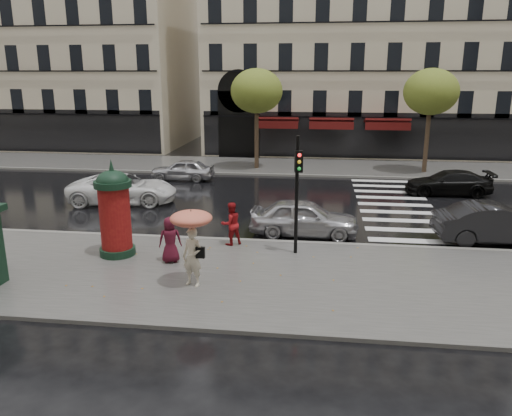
# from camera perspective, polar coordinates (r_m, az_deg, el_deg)

# --- Properties ---
(ground) EXTENTS (160.00, 160.00, 0.00)m
(ground) POSITION_cam_1_polar(r_m,az_deg,el_deg) (16.52, -0.82, -7.45)
(ground) COLOR black
(ground) RESTS_ON ground
(near_sidewalk) EXTENTS (90.00, 7.00, 0.12)m
(near_sidewalk) POSITION_cam_1_polar(r_m,az_deg,el_deg) (16.04, -1.07, -7.93)
(near_sidewalk) COLOR #474744
(near_sidewalk) RESTS_ON ground
(far_sidewalk) EXTENTS (90.00, 6.00, 0.12)m
(far_sidewalk) POSITION_cam_1_polar(r_m,az_deg,el_deg) (34.73, 3.56, 4.75)
(far_sidewalk) COLOR #474744
(far_sidewalk) RESTS_ON ground
(near_kerb) EXTENTS (90.00, 0.25, 0.14)m
(near_kerb) POSITION_cam_1_polar(r_m,az_deg,el_deg) (19.27, 0.42, -3.84)
(near_kerb) COLOR slate
(near_kerb) RESTS_ON ground
(far_kerb) EXTENTS (90.00, 0.25, 0.14)m
(far_kerb) POSITION_cam_1_polar(r_m,az_deg,el_deg) (31.79, 3.20, 3.79)
(far_kerb) COLOR slate
(far_kerb) RESTS_ON ground
(zebra_crossing) EXTENTS (3.60, 11.75, 0.01)m
(zebra_crossing) POSITION_cam_1_polar(r_m,az_deg,el_deg) (25.78, 15.57, 0.38)
(zebra_crossing) COLOR silver
(zebra_crossing) RESTS_ON ground
(bldg_far_corner) EXTENTS (26.00, 14.00, 22.90)m
(bldg_far_corner) POSITION_cam_1_polar(r_m,az_deg,el_deg) (45.52, 12.90, 21.12)
(bldg_far_corner) COLOR #B7A88C
(bldg_far_corner) RESTS_ON ground
(bldg_far_left) EXTENTS (24.00, 14.00, 22.90)m
(bldg_far_left) POSITION_cam_1_polar(r_m,az_deg,el_deg) (51.38, -22.23, 19.71)
(bldg_far_left) COLOR #B7A88C
(bldg_far_left) RESTS_ON ground
(tree_far_left) EXTENTS (3.40, 3.40, 6.64)m
(tree_far_left) POSITION_cam_1_polar(r_m,az_deg,el_deg) (33.37, 0.07, 13.19)
(tree_far_left) COLOR #38281C
(tree_far_left) RESTS_ON ground
(tree_far_right) EXTENTS (3.40, 3.40, 6.64)m
(tree_far_right) POSITION_cam_1_polar(r_m,az_deg,el_deg) (33.81, 19.37, 12.38)
(tree_far_right) COLOR #38281C
(tree_far_right) RESTS_ON ground
(woman_umbrella) EXTENTS (1.25, 1.25, 2.41)m
(woman_umbrella) POSITION_cam_1_polar(r_m,az_deg,el_deg) (14.91, -7.35, -3.11)
(woman_umbrella) COLOR beige
(woman_umbrella) RESTS_ON near_sidewalk
(woman_red) EXTENTS (1.00, 0.96, 1.63)m
(woman_red) POSITION_cam_1_polar(r_m,az_deg,el_deg) (18.58, -2.88, -1.79)
(woman_red) COLOR maroon
(woman_red) RESTS_ON near_sidewalk
(man_burgundy) EXTENTS (0.89, 0.71, 1.58)m
(man_burgundy) POSITION_cam_1_polar(r_m,az_deg,el_deg) (17.11, -9.79, -3.60)
(man_burgundy) COLOR #470E1C
(man_burgundy) RESTS_ON near_sidewalk
(morris_column) EXTENTS (1.27, 1.27, 3.43)m
(morris_column) POSITION_cam_1_polar(r_m,az_deg,el_deg) (17.98, -15.86, -0.20)
(morris_column) COLOR black
(morris_column) RESTS_ON near_sidewalk
(traffic_light) EXTENTS (0.30, 0.41, 4.19)m
(traffic_light) POSITION_cam_1_polar(r_m,az_deg,el_deg) (17.23, 4.75, 2.75)
(traffic_light) COLOR black
(traffic_light) RESTS_ON near_sidewalk
(car_silver) EXTENTS (4.37, 1.84, 1.48)m
(car_silver) POSITION_cam_1_polar(r_m,az_deg,el_deg) (20.10, 5.51, -1.10)
(car_silver) COLOR #B0AFB4
(car_silver) RESTS_ON ground
(car_darkgrey) EXTENTS (4.75, 1.98, 1.53)m
(car_darkgrey) POSITION_cam_1_polar(r_m,az_deg,el_deg) (21.23, 25.84, -1.63)
(car_darkgrey) COLOR black
(car_darkgrey) RESTS_ON ground
(car_white) EXTENTS (5.60, 3.16, 1.48)m
(car_white) POSITION_cam_1_polar(r_m,az_deg,el_deg) (25.88, -14.96, 2.16)
(car_white) COLOR white
(car_white) RESTS_ON ground
(car_black) EXTENTS (4.53, 1.92, 1.30)m
(car_black) POSITION_cam_1_polar(r_m,az_deg,el_deg) (28.70, 21.13, 2.72)
(car_black) COLOR black
(car_black) RESTS_ON ground
(car_far_silver) EXTENTS (3.83, 1.55, 1.30)m
(car_far_silver) POSITION_cam_1_polar(r_m,az_deg,el_deg) (30.74, -8.40, 4.36)
(car_far_silver) COLOR #BCBCC1
(car_far_silver) RESTS_ON ground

